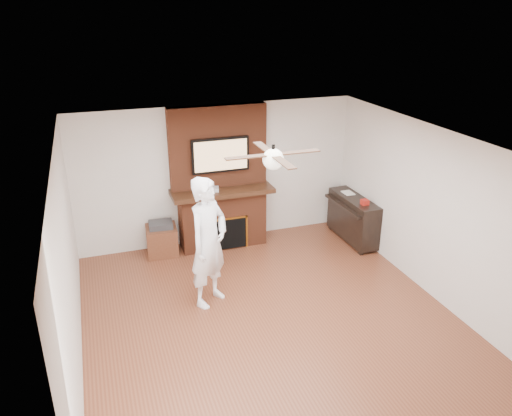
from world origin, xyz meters
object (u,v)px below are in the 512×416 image
object	(u,v)px
side_table	(162,239)
piano	(353,218)
person	(209,242)
fireplace	(221,192)

from	to	relation	value
side_table	piano	world-z (taller)	piano
person	fireplace	bearing A→B (deg)	31.14
person	side_table	bearing A→B (deg)	65.33
person	piano	bearing A→B (deg)	-17.39
fireplace	piano	world-z (taller)	fireplace
side_table	piano	distance (m)	3.45
fireplace	person	world-z (taller)	fireplace
person	piano	world-z (taller)	person
person	side_table	size ratio (longest dim) A/B	3.21
fireplace	side_table	bearing A→B (deg)	-176.51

